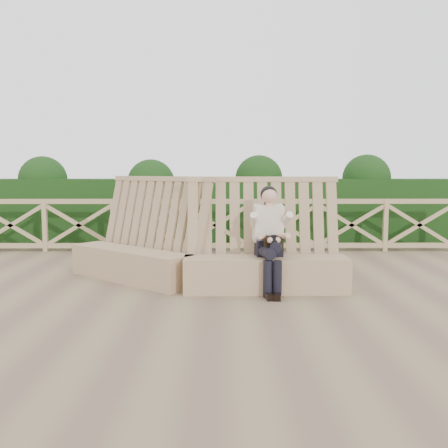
{
  "coord_description": "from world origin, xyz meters",
  "views": [
    {
      "loc": [
        0.12,
        -6.89,
        1.67
      ],
      "look_at": [
        0.17,
        0.4,
        0.9
      ],
      "focal_mm": 40.0,
      "sensor_mm": 36.0,
      "label": 1
    }
  ],
  "objects": [
    {
      "name": "guardrail",
      "position": [
        0.0,
        3.5,
        0.55
      ],
      "size": [
        10.1,
        0.09,
        1.1
      ],
      "color": "#9D835B",
      "rests_on": "ground"
    },
    {
      "name": "ground",
      "position": [
        0.0,
        0.0,
        0.0
      ],
      "size": [
        60.0,
        60.0,
        0.0
      ],
      "primitive_type": "plane",
      "color": "brown",
      "rests_on": "ground"
    },
    {
      "name": "bench",
      "position": [
        -0.24,
        0.37,
        0.41
      ],
      "size": [
        4.18,
        2.09,
        1.62
      ],
      "rotation": [
        0.0,
        0.0,
        -0.27
      ],
      "color": "#916F53",
      "rests_on": "ground"
    },
    {
      "name": "hedge",
      "position": [
        0.0,
        4.7,
        0.75
      ],
      "size": [
        12.0,
        1.2,
        1.5
      ],
      "primitive_type": "cube",
      "color": "black",
      "rests_on": "ground"
    },
    {
      "name": "woman",
      "position": [
        0.8,
        -0.04,
        0.79
      ],
      "size": [
        0.44,
        0.89,
        1.47
      ],
      "rotation": [
        0.0,
        0.0,
        0.11
      ],
      "color": "black",
      "rests_on": "ground"
    }
  ]
}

